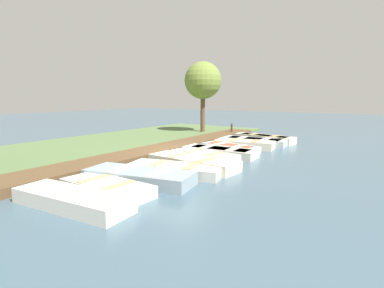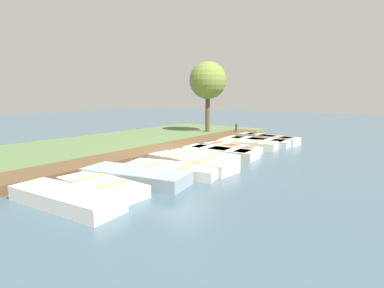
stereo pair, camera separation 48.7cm
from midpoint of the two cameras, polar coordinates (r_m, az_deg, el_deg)
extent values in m
plane|color=#425B6B|center=(13.24, -3.04, -2.49)|extent=(80.00, 80.00, 0.00)
cube|color=#567042|center=(16.69, -16.88, -0.21)|extent=(8.00, 24.00, 0.14)
cube|color=brown|center=(14.08, -7.52, -1.25)|extent=(1.59, 18.34, 0.30)
cube|color=silver|center=(7.97, -23.56, -9.74)|extent=(3.29, 1.30, 0.38)
cube|color=beige|center=(7.92, -23.64, -8.55)|extent=(2.69, 1.02, 0.03)
cube|color=beige|center=(7.45, -20.75, -9.24)|extent=(0.40, 0.95, 0.03)
cube|color=beige|center=(8.39, -26.23, -7.56)|extent=(0.40, 0.95, 0.03)
cube|color=silver|center=(8.70, -17.50, -7.99)|extent=(2.80, 1.21, 0.33)
cube|color=beige|center=(8.66, -17.55, -7.03)|extent=(2.30, 0.95, 0.03)
cube|color=tan|center=(8.25, -15.35, -7.54)|extent=(0.31, 1.05, 0.03)
cube|color=tan|center=(9.06, -19.56, -6.24)|extent=(0.31, 1.05, 0.03)
cube|color=#8C9EA8|center=(9.47, -11.47, -6.14)|extent=(3.60, 1.92, 0.40)
cube|color=#994C33|center=(9.42, -11.51, -5.07)|extent=(2.94, 1.52, 0.03)
cube|color=beige|center=(9.08, -8.09, -5.33)|extent=(0.57, 1.19, 0.03)
cube|color=beige|center=(9.78, -14.69, -4.49)|extent=(0.57, 1.19, 0.03)
cube|color=beige|center=(10.31, -4.66, -4.89)|extent=(3.41, 1.89, 0.34)
cube|color=#6B7F51|center=(10.27, -4.67, -4.04)|extent=(2.79, 1.51, 0.03)
cube|color=tan|center=(10.03, -1.48, -4.18)|extent=(0.57, 1.11, 0.03)
cube|color=tan|center=(10.53, -7.71, -3.61)|extent=(0.57, 1.11, 0.03)
cube|color=beige|center=(11.23, -1.08, -3.55)|extent=(3.62, 1.39, 0.39)
cube|color=#6B7F51|center=(11.20, -1.08, -2.64)|extent=(2.96, 1.09, 0.03)
cube|color=tan|center=(10.79, 1.71, -2.94)|extent=(0.42, 1.09, 0.03)
cube|color=tan|center=(11.62, -3.68, -2.09)|extent=(0.42, 1.09, 0.03)
cube|color=beige|center=(12.37, 1.24, -2.42)|extent=(3.02, 1.64, 0.37)
cube|color=teal|center=(12.34, 1.24, -1.64)|extent=(2.47, 1.30, 0.03)
cube|color=tan|center=(11.98, 3.15, -1.85)|extent=(0.47, 1.10, 0.03)
cube|color=tan|center=(12.70, -0.55, -1.20)|extent=(0.47, 1.10, 0.03)
cube|color=beige|center=(13.49, 4.27, -1.52)|extent=(3.37, 1.29, 0.35)
cube|color=#6B7F51|center=(13.46, 4.28, -0.84)|extent=(2.76, 1.01, 0.03)
cube|color=beige|center=(13.18, 6.72, -0.96)|extent=(0.38, 1.06, 0.03)
cube|color=beige|center=(13.75, 1.93, -0.49)|extent=(0.38, 1.06, 0.03)
cube|color=#B2BCC1|center=(14.71, 6.24, -0.74)|extent=(3.04, 1.49, 0.31)
cube|color=#994C33|center=(14.68, 6.25, -0.19)|extent=(2.48, 1.18, 0.02)
cube|color=beige|center=(14.36, 8.01, -0.34)|extent=(0.44, 0.99, 0.03)
cube|color=beige|center=(15.01, 4.57, 0.14)|extent=(0.44, 0.99, 0.03)
cube|color=beige|center=(15.74, 9.07, -0.02)|extent=(3.13, 1.64, 0.39)
cube|color=teal|center=(15.72, 9.08, 0.62)|extent=(2.56, 1.30, 0.03)
cube|color=tan|center=(15.57, 11.09, 0.59)|extent=(0.47, 1.11, 0.03)
cube|color=tan|center=(15.87, 7.12, 0.85)|extent=(0.47, 1.11, 0.03)
cube|color=#B2BCC1|center=(16.94, 10.91, 0.50)|extent=(3.57, 1.41, 0.34)
cube|color=#6B7F51|center=(16.92, 10.93, 1.02)|extent=(2.92, 1.11, 0.03)
cube|color=beige|center=(16.70, 13.08, 0.94)|extent=(0.41, 1.13, 0.03)
cube|color=beige|center=(17.15, 8.84, 1.27)|extent=(0.41, 1.13, 0.03)
cube|color=beige|center=(17.99, 12.78, 1.02)|extent=(3.68, 1.48, 0.40)
cube|color=#994C33|center=(17.97, 12.80, 1.60)|extent=(3.01, 1.17, 0.03)
cube|color=tan|center=(17.64, 14.72, 1.49)|extent=(0.48, 0.93, 0.03)
cube|color=tan|center=(18.31, 10.96, 1.89)|extent=(0.48, 0.93, 0.03)
cylinder|color=#47382D|center=(20.21, 6.89, 2.61)|extent=(0.14, 0.14, 0.79)
sphere|color=#47382D|center=(20.17, 6.91, 3.80)|extent=(0.12, 0.12, 0.12)
cylinder|color=brown|center=(21.43, 1.40, 6.06)|extent=(0.32, 0.32, 3.04)
sphere|color=olive|center=(21.43, 1.42, 12.03)|extent=(2.60, 2.60, 2.60)
camera|label=1|loc=(0.24, -91.10, -0.18)|focal=28.00mm
camera|label=2|loc=(0.24, 88.90, 0.18)|focal=28.00mm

